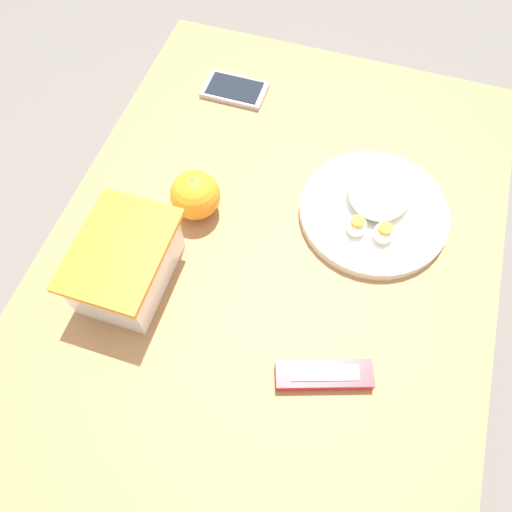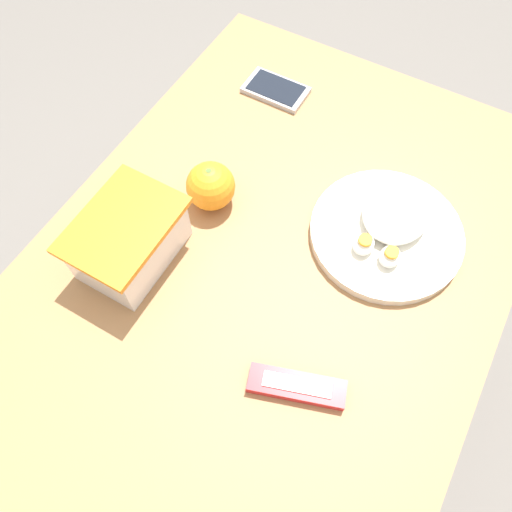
% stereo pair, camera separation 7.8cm
% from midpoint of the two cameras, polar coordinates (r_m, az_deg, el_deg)
% --- Properties ---
extents(ground_plane, '(10.00, 10.00, 0.00)m').
position_cam_midpoint_polar(ground_plane, '(1.51, -1.24, -15.63)').
color(ground_plane, '#66605B').
extents(table, '(1.12, 0.73, 0.76)m').
position_cam_midpoint_polar(table, '(0.90, -2.01, -6.42)').
color(table, '#996B42').
rests_on(table, ground_plane).
extents(food_container, '(0.18, 0.13, 0.10)m').
position_cam_midpoint_polar(food_container, '(0.79, -17.29, -1.28)').
color(food_container, white).
rests_on(food_container, table).
extents(orange_fruit, '(0.08, 0.08, 0.08)m').
position_cam_midpoint_polar(orange_fruit, '(0.84, -9.62, 6.66)').
color(orange_fruit, orange).
rests_on(orange_fruit, table).
extents(rice_plate, '(0.25, 0.25, 0.05)m').
position_cam_midpoint_polar(rice_plate, '(0.86, 10.95, 5.34)').
color(rice_plate, silver).
rests_on(rice_plate, table).
extents(candy_bar, '(0.08, 0.14, 0.02)m').
position_cam_midpoint_polar(candy_bar, '(0.74, 4.71, -13.69)').
color(candy_bar, red).
rests_on(candy_bar, table).
extents(cell_phone, '(0.07, 0.12, 0.01)m').
position_cam_midpoint_polar(cell_phone, '(1.05, -4.70, 18.26)').
color(cell_phone, '#ADADB2').
rests_on(cell_phone, table).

